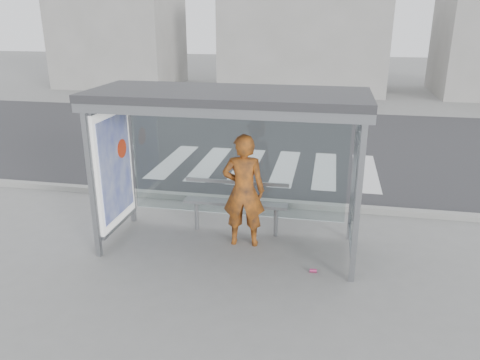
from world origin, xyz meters
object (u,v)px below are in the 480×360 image
at_px(bus_shelter, 206,130).
at_px(soda_can, 313,271).
at_px(person, 244,191).
at_px(bench, 236,203).

bearing_deg(bus_shelter, soda_can, -19.22).
relative_size(person, soda_can, 18.07).
xyz_separation_m(person, bench, (-0.22, 0.41, -0.40)).
distance_m(person, bench, 0.61).
height_order(bench, soda_can, bench).
bearing_deg(bus_shelter, person, 10.42).
xyz_separation_m(bus_shelter, person, (0.59, 0.11, -1.02)).
bearing_deg(bench, soda_can, -38.75).
xyz_separation_m(person, soda_can, (1.22, -0.74, -0.93)).
xyz_separation_m(bus_shelter, bench, (0.37, 0.52, -1.42)).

